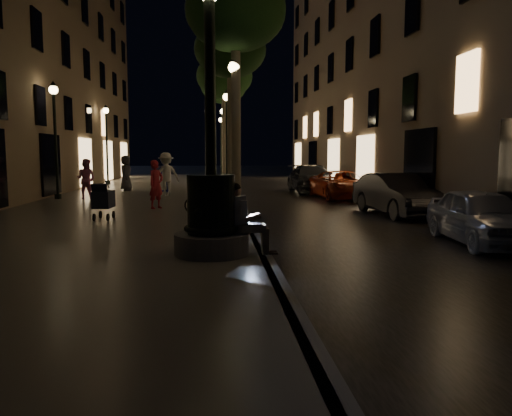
{
  "coord_description": "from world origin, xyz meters",
  "views": [
    {
      "loc": [
        -0.96,
        -7.29,
        2.1
      ],
      "look_at": [
        -0.07,
        3.0,
        0.96
      ],
      "focal_mm": 35.0,
      "sensor_mm": 36.0,
      "label": 1
    }
  ],
  "objects": [
    {
      "name": "bicycle",
      "position": [
        -1.13,
        8.2,
        0.61
      ],
      "size": [
        1.64,
        0.97,
        0.81
      ],
      "primitive_type": "imported",
      "rotation": [
        0.0,
        0.0,
        1.27
      ],
      "color": "black",
      "rests_on": "promenade"
    },
    {
      "name": "building_right",
      "position": [
        10.0,
        18.0,
        7.5
      ],
      "size": [
        8.0,
        36.0,
        15.0
      ],
      "primitive_type": "cube",
      "color": "#7A604C",
      "rests_on": "ground"
    },
    {
      "name": "ground",
      "position": [
        0.0,
        15.0,
        0.0
      ],
      "size": [
        120.0,
        120.0,
        0.0
      ],
      "primitive_type": "plane",
      "color": "black",
      "rests_on": "ground"
    },
    {
      "name": "lamp_curb_d",
      "position": [
        -0.3,
        32.0,
        3.24
      ],
      "size": [
        0.36,
        0.36,
        4.81
      ],
      "color": "black",
      "rests_on": "promenade"
    },
    {
      "name": "seated_man_laptop",
      "position": [
        -0.39,
        2.0,
        0.91
      ],
      "size": [
        0.98,
        0.33,
        1.35
      ],
      "color": "gray",
      "rests_on": "promenade"
    },
    {
      "name": "cobble_lane",
      "position": [
        3.0,
        15.0,
        0.01
      ],
      "size": [
        6.0,
        45.0,
        0.02
      ],
      "primitive_type": "cube",
      "color": "black",
      "rests_on": "ground"
    },
    {
      "name": "pedestrian_red",
      "position": [
        -2.9,
        9.96,
        1.03
      ],
      "size": [
        0.69,
        0.72,
        1.66
      ],
      "primitive_type": "imported",
      "rotation": [
        0.0,
        0.0,
        0.88
      ],
      "color": "#B1232E",
      "rests_on": "promenade"
    },
    {
      "name": "car_second",
      "position": [
        5.2,
        8.92,
        0.71
      ],
      "size": [
        1.94,
        4.44,
        1.42
      ],
      "primitive_type": "imported",
      "rotation": [
        0.0,
        0.0,
        0.1
      ],
      "color": "black",
      "rests_on": "ground"
    },
    {
      "name": "curb_strip",
      "position": [
        0.0,
        15.0,
        0.1
      ],
      "size": [
        0.25,
        45.0,
        0.2
      ],
      "primitive_type": "cube",
      "color": "#59595B",
      "rests_on": "ground"
    },
    {
      "name": "promenade",
      "position": [
        -4.0,
        15.0,
        0.1
      ],
      "size": [
        8.0,
        45.0,
        0.2
      ],
      "primitive_type": "cube",
      "color": "slate",
      "rests_on": "ground"
    },
    {
      "name": "tree_far",
      "position": [
        -0.22,
        26.0,
        6.43
      ],
      "size": [
        3.0,
        3.0,
        7.5
      ],
      "color": "#6B604C",
      "rests_on": "promenade"
    },
    {
      "name": "car_front",
      "position": [
        5.2,
        3.61,
        0.65
      ],
      "size": [
        1.85,
        3.92,
        1.3
      ],
      "primitive_type": "imported",
      "rotation": [
        0.0,
        0.0,
        -0.09
      ],
      "color": "#A7A9AF",
      "rests_on": "ground"
    },
    {
      "name": "pedestrian_dark",
      "position": [
        -5.34,
        18.35,
        1.09
      ],
      "size": [
        0.59,
        0.89,
        1.78
      ],
      "primitive_type": "imported",
      "rotation": [
        0.0,
        0.0,
        1.6
      ],
      "color": "#36353B",
      "rests_on": "promenade"
    },
    {
      "name": "fountain_lamppost",
      "position": [
        -1.0,
        2.0,
        1.21
      ],
      "size": [
        1.4,
        1.4,
        5.21
      ],
      "color": "#59595B",
      "rests_on": "promenade"
    },
    {
      "name": "lamp_left_b",
      "position": [
        -7.4,
        14.0,
        3.24
      ],
      "size": [
        0.36,
        0.36,
        4.81
      ],
      "color": "black",
      "rests_on": "promenade"
    },
    {
      "name": "tree_third",
      "position": [
        -0.3,
        20.0,
        6.14
      ],
      "size": [
        3.0,
        3.0,
        7.2
      ],
      "color": "#6B604C",
      "rests_on": "promenade"
    },
    {
      "name": "pedestrian_white",
      "position": [
        -3.03,
        14.98,
        1.16
      ],
      "size": [
        1.43,
        1.19,
        1.92
      ],
      "primitive_type": "imported",
      "rotation": [
        0.0,
        0.0,
        3.6
      ],
      "color": "silver",
      "rests_on": "promenade"
    },
    {
      "name": "car_rear",
      "position": [
        4.3,
        19.0,
        0.73
      ],
      "size": [
        2.12,
        5.06,
        1.46
      ],
      "primitive_type": "imported",
      "rotation": [
        0.0,
        0.0,
        0.02
      ],
      "color": "#303035",
      "rests_on": "ground"
    },
    {
      "name": "tree_near",
      "position": [
        -0.25,
        8.0,
        6.24
      ],
      "size": [
        3.0,
        3.0,
        7.3
      ],
      "color": "#6B604C",
      "rests_on": "promenade"
    },
    {
      "name": "car_third",
      "position": [
        4.89,
        15.12,
        0.65
      ],
      "size": [
        2.46,
        4.78,
        1.29
      ],
      "primitive_type": "imported",
      "rotation": [
        0.0,
        0.0,
        0.07
      ],
      "color": "#963413",
      "rests_on": "ground"
    },
    {
      "name": "lamp_left_c",
      "position": [
        -7.4,
        24.0,
        3.24
      ],
      "size": [
        0.36,
        0.36,
        4.81
      ],
      "color": "black",
      "rests_on": "promenade"
    },
    {
      "name": "lamp_curb_c",
      "position": [
        -0.3,
        24.0,
        3.24
      ],
      "size": [
        0.36,
        0.36,
        4.81
      ],
      "color": "black",
      "rests_on": "promenade"
    },
    {
      "name": "lamp_curb_a",
      "position": [
        -0.3,
        8.0,
        3.24
      ],
      "size": [
        0.36,
        0.36,
        4.81
      ],
      "color": "black",
      "rests_on": "promenade"
    },
    {
      "name": "pedestrian_blue",
      "position": [
        -3.27,
        17.23,
        1.01
      ],
      "size": [
        0.87,
        1.0,
        1.61
      ],
      "primitive_type": "imported",
      "rotation": [
        0.0,
        0.0,
        5.33
      ],
      "color": "#293498",
      "rests_on": "promenade"
    },
    {
      "name": "lamp_curb_b",
      "position": [
        -0.3,
        16.0,
        3.24
      ],
      "size": [
        0.36,
        0.36,
        4.81
      ],
      "color": "black",
      "rests_on": "promenade"
    },
    {
      "name": "pedestrian_pink",
      "position": [
        -6.19,
        13.84,
        1.03
      ],
      "size": [
        0.94,
        0.81,
        1.66
      ],
      "primitive_type": "imported",
      "rotation": [
        0.0,
        0.0,
        2.88
      ],
      "color": "pink",
      "rests_on": "promenade"
    },
    {
      "name": "stroller",
      "position": [
        -4.09,
        7.19,
        0.78
      ],
      "size": [
        0.52,
        1.14,
        1.15
      ],
      "rotation": [
        0.0,
        0.0,
        -0.06
      ],
      "color": "black",
      "rests_on": "promenade"
    },
    {
      "name": "tree_second",
      "position": [
        -0.2,
        14.0,
        6.33
      ],
      "size": [
        3.0,
        3.0,
        7.4
      ],
      "color": "#6B604C",
      "rests_on": "promenade"
    }
  ]
}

